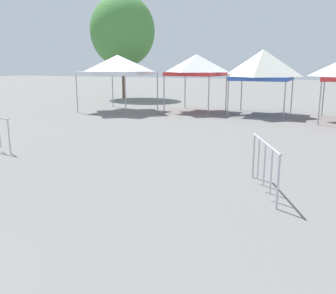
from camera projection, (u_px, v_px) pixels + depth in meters
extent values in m
cylinder|color=#9E9EA3|center=(77.00, 92.00, 20.78)|extent=(0.06, 0.06, 2.27)
cylinder|color=#9E9EA3|center=(125.00, 94.00, 19.24)|extent=(0.06, 0.06, 2.27)
cylinder|color=#9E9EA3|center=(113.00, 89.00, 23.61)|extent=(0.06, 0.06, 2.27)
cylinder|color=#9E9EA3|center=(157.00, 91.00, 22.07)|extent=(0.06, 0.06, 2.27)
pyramid|color=white|center=(117.00, 63.00, 21.08)|extent=(3.66, 3.66, 0.90)
cube|color=white|center=(118.00, 73.00, 21.20)|extent=(3.63, 3.63, 0.20)
cylinder|color=#9E9EA3|center=(164.00, 93.00, 20.68)|extent=(0.06, 0.06, 2.23)
cylinder|color=#9E9EA3|center=(209.00, 95.00, 19.44)|extent=(0.06, 0.06, 2.23)
cylinder|color=#9E9EA3|center=(185.00, 90.00, 22.97)|extent=(0.06, 0.06, 2.23)
cylinder|color=#9E9EA3|center=(226.00, 91.00, 21.73)|extent=(0.06, 0.06, 2.23)
pyramid|color=white|center=(196.00, 63.00, 20.86)|extent=(2.96, 2.96, 0.98)
cube|color=red|center=(196.00, 74.00, 20.98)|extent=(2.93, 2.93, 0.20)
cylinder|color=#9E9EA3|center=(228.00, 97.00, 19.21)|extent=(0.06, 0.06, 2.03)
cylinder|color=#9E9EA3|center=(285.00, 99.00, 18.05)|extent=(0.06, 0.06, 2.03)
cylinder|color=#9E9EA3|center=(241.00, 93.00, 21.71)|extent=(0.06, 0.06, 2.03)
cylinder|color=#9E9EA3|center=(292.00, 95.00, 20.55)|extent=(0.06, 0.06, 2.03)
pyramid|color=white|center=(263.00, 63.00, 19.51)|extent=(2.98, 2.98, 1.39)
cube|color=#3359B2|center=(262.00, 78.00, 19.68)|extent=(2.95, 2.95, 0.20)
cylinder|color=#9E9EA3|center=(320.00, 101.00, 16.47)|extent=(0.06, 0.06, 2.11)
cylinder|color=#9E9EA3|center=(323.00, 96.00, 19.24)|extent=(0.06, 0.06, 2.11)
cylinder|color=brown|center=(124.00, 78.00, 29.49)|extent=(0.28, 0.28, 3.19)
ellipsoid|color=#47843D|center=(123.00, 31.00, 28.72)|extent=(4.97, 4.97, 5.46)
cylinder|color=#B7BABF|center=(9.00, 137.00, 11.24)|extent=(0.04, 0.04, 1.05)
cylinder|color=#B7BABF|center=(266.00, 143.00, 7.73)|extent=(0.94, 1.92, 0.05)
cylinder|color=#B7BABF|center=(278.00, 182.00, 6.87)|extent=(0.04, 0.04, 1.05)
cylinder|color=#B7BABF|center=(254.00, 156.00, 8.82)|extent=(0.04, 0.04, 1.05)
cylinder|color=#B7BABF|center=(271.00, 172.00, 7.32)|extent=(0.04, 0.04, 0.92)
cylinder|color=#B7BABF|center=(264.00, 165.00, 7.83)|extent=(0.04, 0.04, 0.92)
cylinder|color=#B7BABF|center=(258.00, 159.00, 8.34)|extent=(0.04, 0.04, 0.92)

